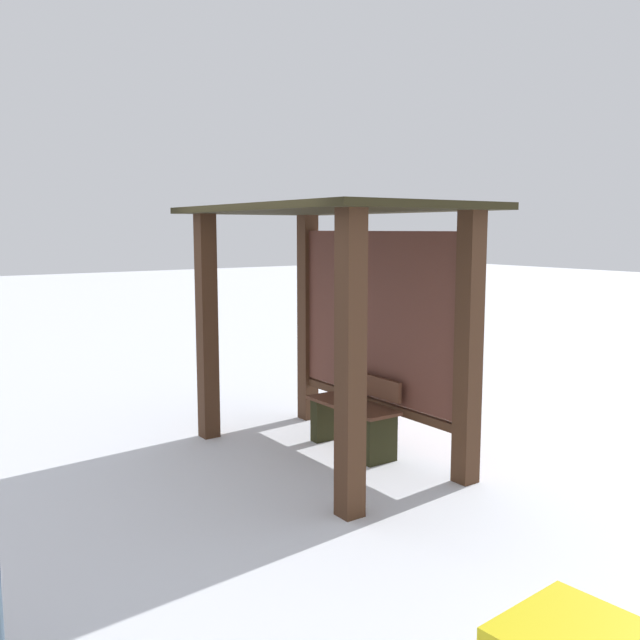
{
  "coord_description": "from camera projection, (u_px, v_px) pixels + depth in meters",
  "views": [
    {
      "loc": [
        5.3,
        -3.71,
        2.21
      ],
      "look_at": [
        0.01,
        -0.06,
        1.36
      ],
      "focal_mm": 38.5,
      "sensor_mm": 36.0,
      "label": 1
    }
  ],
  "objects": [
    {
      "name": "bench_left_inside",
      "position": [
        354.0,
        417.0,
        6.86
      ],
      "size": [
        1.07,
        0.4,
        0.76
      ],
      "color": "brown",
      "rests_on": "ground"
    },
    {
      "name": "bus_shelter",
      "position": [
        343.0,
        287.0,
        6.61
      ],
      "size": [
        3.02,
        1.8,
        2.43
      ],
      "color": "#422819",
      "rests_on": "ground"
    },
    {
      "name": "ground_plane",
      "position": [
        325.0,
        457.0,
        6.7
      ],
      "size": [
        60.0,
        60.0,
        0.0
      ],
      "primitive_type": "plane",
      "color": "white"
    }
  ]
}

